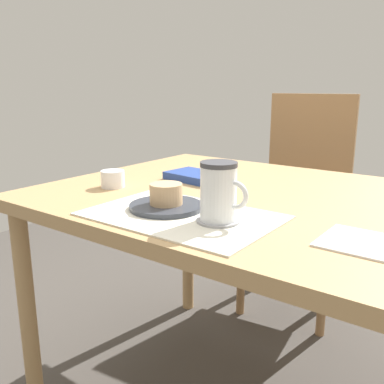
% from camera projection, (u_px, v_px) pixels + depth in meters
% --- Properties ---
extents(dining_table, '(1.18, 0.91, 0.70)m').
position_uv_depth(dining_table, '(255.00, 218.00, 1.20)').
color(dining_table, tan).
rests_on(dining_table, ground_plane).
extents(wooden_chair, '(0.47, 0.47, 0.96)m').
position_uv_depth(wooden_chair, '(302.00, 193.00, 1.93)').
color(wooden_chair, '#997047').
rests_on(wooden_chair, ground_plane).
extents(placemat, '(0.44, 0.29, 0.00)m').
position_uv_depth(placemat, '(182.00, 215.00, 0.99)').
color(placemat, silver).
rests_on(placemat, dining_table).
extents(pastry_plate, '(0.18, 0.18, 0.01)m').
position_uv_depth(pastry_plate, '(166.00, 206.00, 1.04)').
color(pastry_plate, '#333842').
rests_on(pastry_plate, placemat).
extents(pastry, '(0.08, 0.08, 0.05)m').
position_uv_depth(pastry, '(166.00, 194.00, 1.03)').
color(pastry, tan).
rests_on(pastry, pastry_plate).
extents(coffee_coaster, '(0.10, 0.10, 0.00)m').
position_uv_depth(coffee_coaster, '(218.00, 221.00, 0.94)').
color(coffee_coaster, '#99999E').
rests_on(coffee_coaster, placemat).
extents(coffee_mug, '(0.11, 0.08, 0.13)m').
position_uv_depth(coffee_mug, '(219.00, 191.00, 0.92)').
color(coffee_mug, white).
rests_on(coffee_mug, coffee_coaster).
extents(paper_napkin, '(0.15, 0.15, 0.00)m').
position_uv_depth(paper_napkin, '(362.00, 242.00, 0.82)').
color(paper_napkin, white).
rests_on(paper_napkin, dining_table).
extents(sugar_bowl, '(0.07, 0.07, 0.05)m').
position_uv_depth(sugar_bowl, '(113.00, 179.00, 1.27)').
color(sugar_bowl, white).
rests_on(sugar_bowl, dining_table).
extents(small_book, '(0.19, 0.14, 0.02)m').
position_uv_depth(small_book, '(196.00, 176.00, 1.36)').
color(small_book, navy).
rests_on(small_book, dining_table).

